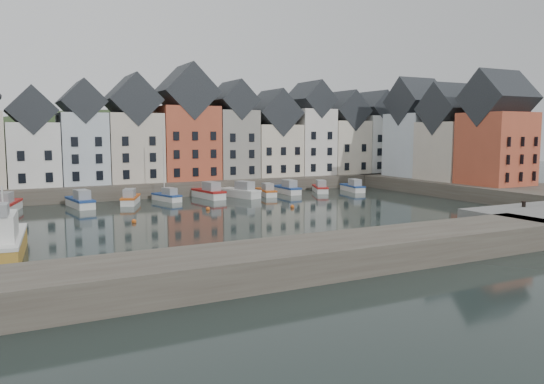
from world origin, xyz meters
TOP-DOWN VIEW (x-y plane):
  - ground at (0.00, 0.00)m, footprint 260.00×260.00m
  - far_quay at (0.00, 30.00)m, footprint 90.00×16.00m
  - right_quay at (37.00, 3.00)m, footprint 14.00×54.00m
  - near_wall at (-10.00, -22.00)m, footprint 50.00×6.00m
  - hillside at (0.02, 56.00)m, footprint 153.60×70.40m
  - far_terrace at (3.21, 28.00)m, footprint 72.37×8.16m
  - right_terrace at (36.00, 8.07)m, footprint 8.30×24.25m
  - mooring_buoys at (-4.00, 5.33)m, footprint 20.50×5.50m
  - boat_a at (-25.60, 17.48)m, footprint 3.75×7.17m
  - boat_b at (-17.33, 17.43)m, footprint 2.94×6.75m
  - boat_c at (-11.06, 17.89)m, footprint 3.79×6.12m
  - boat_d at (-5.92, 18.61)m, footprint 3.03×5.58m
  - boat_e at (0.19, 18.91)m, footprint 3.15×7.08m
  - boat_f at (4.71, 17.73)m, footprint 4.22×7.08m
  - boat_g at (8.76, 17.66)m, footprint 2.54×5.72m
  - boat_h at (12.89, 18.76)m, footprint 1.95×6.20m
  - boat_i at (18.31, 17.86)m, footprint 3.84×5.88m
  - boat_j at (23.66, 16.65)m, footprint 2.77×5.99m
  - large_vessel at (-26.26, -8.40)m, footprint 3.90×10.79m
  - mooring_bollard at (19.72, -17.12)m, footprint 0.48×0.48m

SIDE VIEW (x-z plane):
  - hillside at x=0.02m, z-range -49.96..14.04m
  - ground at x=0.00m, z-range 0.00..0.00m
  - mooring_buoys at x=-4.00m, z-range -0.10..0.40m
  - boat_g at x=8.76m, z-range -0.43..1.69m
  - boat_i at x=18.31m, z-range -0.44..1.73m
  - boat_j at x=23.66m, z-range -0.45..1.77m
  - boat_d at x=-5.92m, z-range -4.43..5.75m
  - boat_c at x=-11.06m, z-range -0.45..1.79m
  - boat_h at x=12.89m, z-range -0.48..1.90m
  - boat_b at x=-17.33m, z-range -0.51..2.00m
  - boat_f at x=4.71m, z-range -0.53..2.07m
  - boat_e at x=0.19m, z-range -0.53..2.10m
  - boat_a at x=-25.60m, z-range -0.53..2.10m
  - far_quay at x=0.00m, z-range 0.00..2.00m
  - right_quay at x=37.00m, z-range 0.00..2.00m
  - near_wall at x=-10.00m, z-range 0.00..2.00m
  - large_vessel at x=-26.26m, z-range -1.46..4.04m
  - mooring_bollard at x=19.72m, z-range 2.03..2.59m
  - far_terrace at x=3.21m, z-range -0.01..17.76m
  - right_terrace at x=36.00m, z-range 0.73..17.10m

